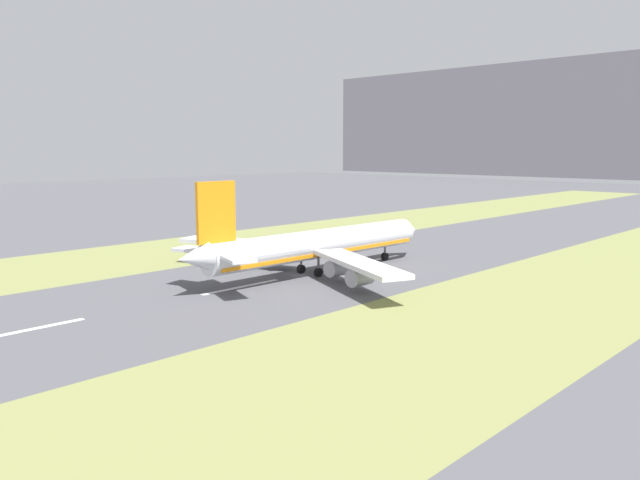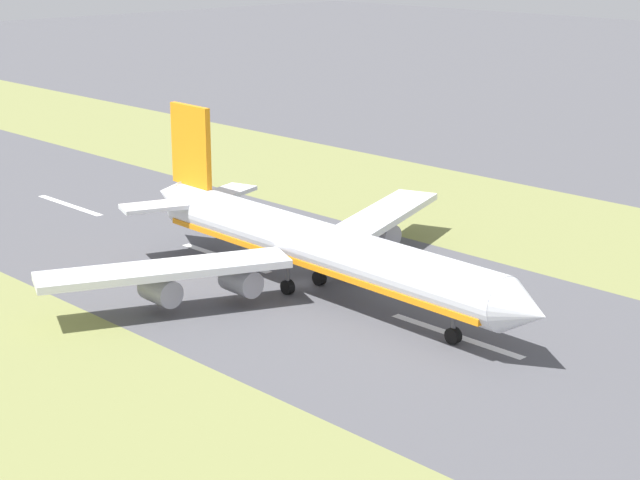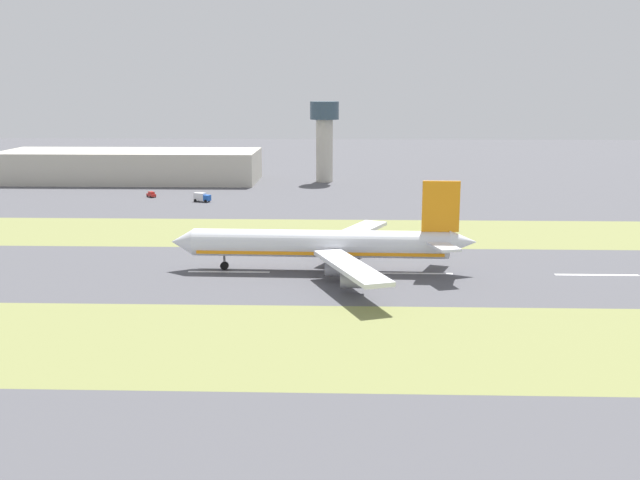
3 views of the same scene
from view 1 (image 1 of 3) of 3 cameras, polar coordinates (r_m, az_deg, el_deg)
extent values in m
plane|color=#4C4C51|center=(128.94, -1.97, -3.24)|extent=(800.00, 800.00, 0.00)
cube|color=olive|center=(163.77, -13.00, -0.96)|extent=(40.00, 600.00, 0.01)
cube|color=olive|center=(102.37, 15.97, -6.64)|extent=(40.00, 600.00, 0.01)
cube|color=silver|center=(99.93, -25.51, -7.52)|extent=(1.20, 18.00, 0.01)
cube|color=silver|center=(119.18, -7.20, -4.27)|extent=(1.20, 18.00, 0.01)
cube|color=silver|center=(147.04, 5.02, -1.82)|extent=(1.20, 18.00, 0.01)
cylinder|color=silver|center=(130.28, 0.00, -0.35)|extent=(7.55, 56.14, 6.00)
cone|color=silver|center=(152.98, 8.18, 0.87)|extent=(6.02, 5.16, 5.88)
cone|color=silver|center=(110.95, -11.51, -1.63)|extent=(5.26, 6.14, 5.10)
cube|color=orange|center=(130.54, 0.00, -1.06)|extent=(7.19, 53.90, 0.70)
cube|color=silver|center=(138.86, -7.20, -0.25)|extent=(29.27, 15.74, 0.90)
cube|color=silver|center=(113.35, 3.60, -2.14)|extent=(28.98, 17.10, 0.90)
cylinder|color=#93939E|center=(134.70, -3.90, -1.52)|extent=(3.33, 4.89, 3.20)
cylinder|color=#93939E|center=(139.47, -7.40, -1.23)|extent=(3.33, 4.89, 3.20)
cylinder|color=#93939E|center=(121.81, 1.62, -2.56)|extent=(3.33, 4.89, 3.20)
cylinder|color=#93939E|center=(113.29, 3.68, -3.41)|extent=(3.33, 4.89, 3.20)
cube|color=orange|center=(112.67, -9.49, 2.53)|extent=(1.02, 8.02, 11.00)
cube|color=silver|center=(118.15, -10.93, -0.91)|extent=(10.84, 7.05, 0.60)
cube|color=silver|center=(109.26, -7.74, -1.59)|extent=(10.90, 7.50, 0.60)
cylinder|color=#59595E|center=(146.37, 5.96, -0.89)|extent=(0.50, 0.50, 3.20)
cylinder|color=black|center=(146.63, 5.95, -1.51)|extent=(0.95, 1.82, 1.80)
cylinder|color=#59595E|center=(130.71, -1.74, -1.97)|extent=(0.50, 0.50, 3.20)
cylinder|color=black|center=(131.00, -1.74, -2.66)|extent=(0.95, 1.82, 1.80)
cylinder|color=#59595E|center=(127.00, -0.14, -2.27)|extent=(0.50, 0.50, 3.20)
cylinder|color=black|center=(127.30, -0.14, -2.98)|extent=(0.95, 1.82, 1.80)
camera|label=2|loc=(182.22, 43.35, 11.36)|focal=60.00mm
camera|label=3|loc=(264.58, -27.20, 10.63)|focal=42.00mm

